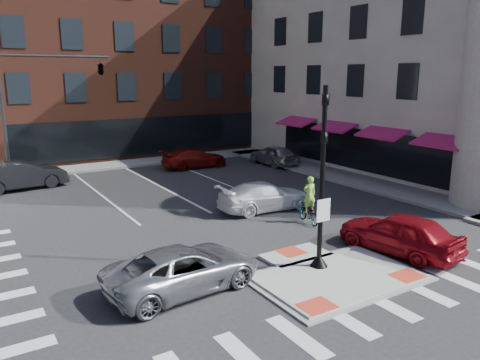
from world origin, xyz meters
TOP-DOWN VIEW (x-y plane):
  - ground at (0.00, 0.00)m, footprint 120.00×120.00m
  - refuge_island at (0.00, -0.26)m, footprint 5.40×4.65m
  - sidewalk_e at (10.80, 10.00)m, footprint 3.00×24.00m
  - sidewalk_n at (3.00, 22.00)m, footprint 26.00×3.00m
  - building_n at (3.00, 31.99)m, footprint 24.40×18.40m
  - building_e at (21.54, 11.50)m, footprint 21.90×23.90m
  - building_far_left at (-4.00, 52.00)m, footprint 10.00×12.00m
  - building_far_right at (9.00, 54.00)m, footprint 12.00×12.00m
  - signal_pole at (0.00, 0.40)m, footprint 0.60×0.60m
  - mast_arm_signal at (-3.47, 18.00)m, footprint 6.10×2.24m
  - silver_suv at (-4.50, 1.42)m, footprint 5.04×2.68m
  - red_sedan at (3.50, 0.00)m, footprint 2.53×4.71m
  - white_pickup at (2.48, 7.16)m, footprint 4.78×2.17m
  - bg_car_dark at (-6.92, 17.85)m, footprint 5.03×2.25m
  - bg_car_silver at (9.50, 16.13)m, footprint 1.83×4.32m
  - bg_car_red at (4.21, 18.29)m, footprint 4.66×1.99m
  - cyclist at (3.00, 4.52)m, footprint 0.90×1.71m

SIDE VIEW (x-z plane):
  - ground at x=0.00m, z-range 0.00..0.00m
  - refuge_island at x=0.00m, z-range -0.01..0.11m
  - sidewalk_e at x=10.80m, z-range 0.00..0.15m
  - sidewalk_n at x=3.00m, z-range 0.00..0.15m
  - bg_car_red at x=4.21m, z-range 0.00..1.34m
  - silver_suv at x=-4.50m, z-range 0.00..1.35m
  - white_pickup at x=2.48m, z-range 0.00..1.36m
  - cyclist at x=3.00m, z-range -0.34..1.75m
  - bg_car_silver at x=9.50m, z-range 0.00..1.46m
  - red_sedan at x=3.50m, z-range 0.00..1.52m
  - bg_car_dark at x=-6.92m, z-range 0.00..1.60m
  - signal_pole at x=0.00m, z-range -0.63..5.35m
  - building_far_left at x=-4.00m, z-range 0.00..10.00m
  - building_far_right at x=9.00m, z-range 0.00..12.00m
  - mast_arm_signal at x=-3.47m, z-range 2.21..10.21m
  - building_n at x=3.00m, z-range 0.05..15.55m
  - building_e at x=21.54m, z-range -0.81..16.89m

